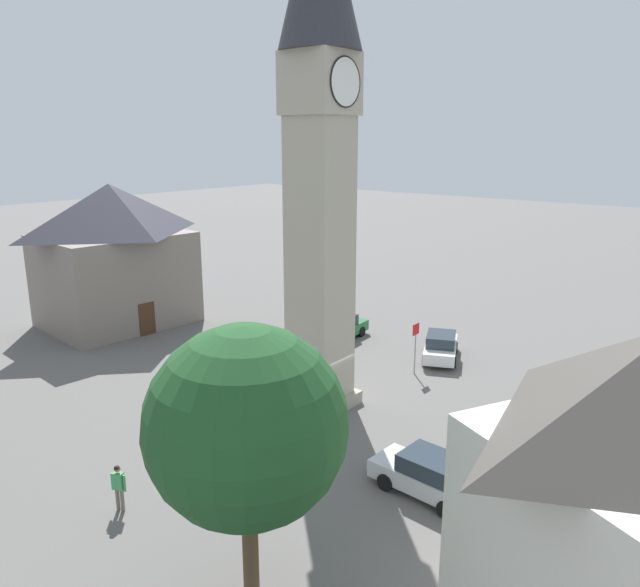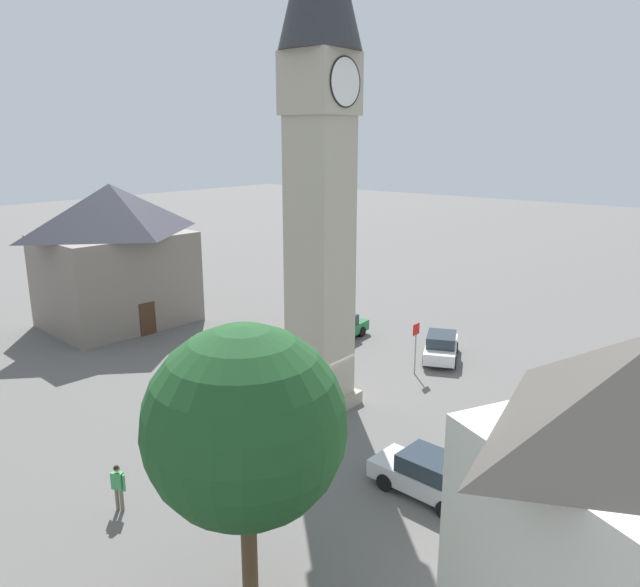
{
  "view_description": "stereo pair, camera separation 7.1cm",
  "coord_description": "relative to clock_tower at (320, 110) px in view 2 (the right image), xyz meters",
  "views": [
    {
      "loc": [
        -20.46,
        -16.69,
        12.24
      ],
      "look_at": [
        0.0,
        0.0,
        5.41
      ],
      "focal_mm": 33.97,
      "sensor_mm": 36.0,
      "label": 1
    },
    {
      "loc": [
        -20.42,
        -16.74,
        12.24
      ],
      "look_at": [
        0.0,
        0.0,
        5.41
      ],
      "focal_mm": 33.97,
      "sensor_mm": 36.0,
      "label": 2
    }
  ],
  "objects": [
    {
      "name": "clock_tower",
      "position": [
        0.0,
        0.0,
        0.0
      ],
      "size": [
        3.48,
        3.48,
        22.79
      ],
      "color": "gray",
      "rests_on": "ground"
    },
    {
      "name": "pedestrian",
      "position": [
        -10.79,
        -0.1,
        -12.36
      ],
      "size": [
        0.34,
        0.52,
        1.69
      ],
      "color": "#706656",
      "rests_on": "ground"
    },
    {
      "name": "tree",
      "position": [
        -10.67,
        -6.26,
        -8.29
      ],
      "size": [
        5.31,
        5.31,
        7.74
      ],
      "color": "brown",
      "rests_on": "ground"
    },
    {
      "name": "car_silver_kerb",
      "position": [
        6.94,
        -10.17,
        -12.61
      ],
      "size": [
        4.27,
        2.1,
        1.53
      ],
      "color": "#236B38",
      "rests_on": "ground"
    },
    {
      "name": "car_white_side",
      "position": [
        -3.37,
        -7.68,
        -12.61
      ],
      "size": [
        1.98,
        4.21,
        1.53
      ],
      "color": "silver",
      "rests_on": "ground"
    },
    {
      "name": "car_red_corner",
      "position": [
        9.01,
        -1.5,
        -12.61
      ],
      "size": [
        4.46,
        3.26,
        1.53
      ],
      "color": "white",
      "rests_on": "ground"
    },
    {
      "name": "road_sign",
      "position": [
        6.13,
        -1.5,
        -11.47
      ],
      "size": [
        0.6,
        0.07,
        2.8
      ],
      "color": "gray",
      "rests_on": "ground"
    },
    {
      "name": "building_corner_back",
      "position": [
        1.39,
        18.71,
        -8.58
      ],
      "size": [
        9.75,
        8.18,
        9.37
      ],
      "color": "slate",
      "rests_on": "ground"
    },
    {
      "name": "car_blue_kerb",
      "position": [
        8.14,
        5.02,
        -12.61
      ],
      "size": [
        4.25,
        2.06,
        1.53
      ],
      "color": "#236B38",
      "rests_on": "ground"
    },
    {
      "name": "ground_plane",
      "position": [
        -0.0,
        -0.0,
        -13.37
      ],
      "size": [
        200.0,
        200.0,
        0.0
      ],
      "primitive_type": "plane",
      "color": "#605E5B"
    }
  ]
}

